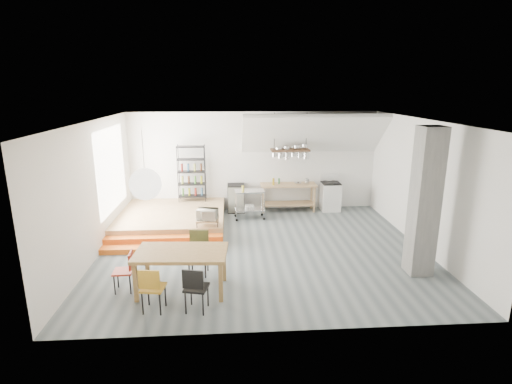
{
  "coord_description": "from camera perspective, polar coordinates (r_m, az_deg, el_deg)",
  "views": [
    {
      "loc": [
        -0.8,
        -9.32,
        3.96
      ],
      "look_at": [
        -0.11,
        0.8,
        1.28
      ],
      "focal_mm": 28.0,
      "sensor_mm": 36.0,
      "label": 1
    }
  ],
  "objects": [
    {
      "name": "stove",
      "position": [
        13.36,
        10.55,
        -0.55
      ],
      "size": [
        0.6,
        0.6,
        1.18
      ],
      "color": "white",
      "rests_on": "ground"
    },
    {
      "name": "chair_black",
      "position": [
        7.38,
        -8.69,
        -13.11
      ],
      "size": [
        0.48,
        0.48,
        0.88
      ],
      "rotation": [
        0.0,
        0.0,
        2.92
      ],
      "color": "black",
      "rests_on": "ground"
    },
    {
      "name": "chair_red",
      "position": [
        8.43,
        -18.05,
        -10.29
      ],
      "size": [
        0.39,
        0.39,
        0.82
      ],
      "rotation": [
        0.0,
        0.0,
        -1.52
      ],
      "color": "#B42C19",
      "rests_on": "ground"
    },
    {
      "name": "ceiling",
      "position": [
        9.38,
        1.03,
        10.16
      ],
      "size": [
        8.0,
        7.0,
        0.02
      ],
      "primitive_type": "cube",
      "color": "white",
      "rests_on": "wall_back"
    },
    {
      "name": "rolling_cart",
      "position": [
        12.25,
        -0.93,
        -1.22
      ],
      "size": [
        0.94,
        0.57,
        0.9
      ],
      "rotation": [
        0.0,
        0.0,
        0.06
      ],
      "color": "silver",
      "rests_on": "ground"
    },
    {
      "name": "wall_back",
      "position": [
        13.05,
        -0.31,
        4.39
      ],
      "size": [
        8.0,
        0.04,
        3.2
      ],
      "primitive_type": "cube",
      "color": "silver",
      "rests_on": "ground"
    },
    {
      "name": "microwave_shelf",
      "position": [
        10.64,
        -6.93,
        -4.01
      ],
      "size": [
        0.6,
        0.4,
        0.16
      ],
      "color": "#A47F52",
      "rests_on": "platform"
    },
    {
      "name": "step_lower",
      "position": [
        10.28,
        -13.23,
        -7.86
      ],
      "size": [
        3.0,
        0.35,
        0.13
      ],
      "primitive_type": "cube",
      "color": "orange",
      "rests_on": "ground"
    },
    {
      "name": "slope_ceiling",
      "position": [
        12.57,
        8.16,
        8.21
      ],
      "size": [
        4.4,
        1.44,
        1.32
      ],
      "primitive_type": "cube",
      "rotation": [
        -0.73,
        0.0,
        0.0
      ],
      "color": "white",
      "rests_on": "wall_back"
    },
    {
      "name": "paper_lantern",
      "position": [
        7.73,
        -15.52,
        1.1
      ],
      "size": [
        0.6,
        0.6,
        0.6
      ],
      "primitive_type": "sphere",
      "color": "white",
      "rests_on": "ceiling"
    },
    {
      "name": "concrete_column",
      "position": [
        9.13,
        22.95,
        -1.37
      ],
      "size": [
        0.5,
        0.5,
        3.2
      ],
      "primitive_type": "cube",
      "color": "slate",
      "rests_on": "ground"
    },
    {
      "name": "chair_mustard",
      "position": [
        7.53,
        -14.68,
        -12.85
      ],
      "size": [
        0.45,
        0.45,
        0.88
      ],
      "rotation": [
        0.0,
        0.0,
        3.0
      ],
      "color": "#B27F1E",
      "rests_on": "ground"
    },
    {
      "name": "chair_olive",
      "position": [
        8.81,
        -8.2,
        -7.98
      ],
      "size": [
        0.47,
        0.47,
        0.95
      ],
      "rotation": [
        0.0,
        0.0,
        -0.09
      ],
      "color": "brown",
      "rests_on": "ground"
    },
    {
      "name": "floor",
      "position": [
        10.15,
        0.95,
        -8.15
      ],
      "size": [
        8.0,
        8.0,
        0.0
      ],
      "primitive_type": "plane",
      "color": "#535C60",
      "rests_on": "ground"
    },
    {
      "name": "mini_fridge",
      "position": [
        13.0,
        -2.88,
        -0.86
      ],
      "size": [
        0.53,
        0.53,
        0.91
      ],
      "primitive_type": "cube",
      "color": "black",
      "rests_on": "ground"
    },
    {
      "name": "dining_table",
      "position": [
        8.05,
        -10.64,
        -8.92
      ],
      "size": [
        1.84,
        1.11,
        0.85
      ],
      "rotation": [
        0.0,
        0.0,
        -0.06
      ],
      "color": "brown",
      "rests_on": "ground"
    },
    {
      "name": "window_pane",
      "position": [
        11.48,
        -19.93,
        3.06
      ],
      "size": [
        0.02,
        2.5,
        2.2
      ],
      "primitive_type": "cube",
      "color": "white",
      "rests_on": "wall_left"
    },
    {
      "name": "pot_rack",
      "position": [
        12.55,
        5.02,
        5.65
      ],
      "size": [
        1.2,
        0.5,
        1.43
      ],
      "color": "#3C2918",
      "rests_on": "ceiling"
    },
    {
      "name": "wall_left",
      "position": [
        10.13,
        -22.19,
        0.21
      ],
      "size": [
        0.04,
        7.0,
        3.2
      ],
      "primitive_type": "cube",
      "color": "silver",
      "rests_on": "ground"
    },
    {
      "name": "platform",
      "position": [
        12.04,
        -11.83,
        -3.72
      ],
      "size": [
        3.0,
        3.0,
        0.4
      ],
      "primitive_type": "cube",
      "color": "#A47F52",
      "rests_on": "ground"
    },
    {
      "name": "bowl",
      "position": [
        12.97,
        6.0,
        1.24
      ],
      "size": [
        0.27,
        0.27,
        0.06
      ],
      "primitive_type": "imported",
      "rotation": [
        0.0,
        0.0,
        0.2
      ],
      "color": "silver",
      "rests_on": "kitchen_counter"
    },
    {
      "name": "kitchen_counter",
      "position": [
        13.04,
        4.62,
        -0.06
      ],
      "size": [
        1.8,
        0.6,
        0.91
      ],
      "color": "#A47F52",
      "rests_on": "ground"
    },
    {
      "name": "microwave",
      "position": [
        10.59,
        -6.96,
        -3.17
      ],
      "size": [
        0.59,
        0.46,
        0.29
      ],
      "primitive_type": "imported",
      "rotation": [
        0.0,
        0.0,
        -0.22
      ],
      "color": "beige",
      "rests_on": "microwave_shelf"
    },
    {
      "name": "wall_right",
      "position": [
        10.74,
        22.77,
        0.94
      ],
      "size": [
        0.04,
        7.0,
        3.2
      ],
      "primitive_type": "cube",
      "color": "silver",
      "rests_on": "ground"
    },
    {
      "name": "step_upper",
      "position": [
        10.58,
        -12.96,
        -6.8
      ],
      "size": [
        3.0,
        0.35,
        0.27
      ],
      "primitive_type": "cube",
      "color": "orange",
      "rests_on": "ground"
    },
    {
      "name": "wire_shelving",
      "position": [
        12.85,
        -9.18,
        2.78
      ],
      "size": [
        0.88,
        0.38,
        1.8
      ],
      "color": "black",
      "rests_on": "platform"
    }
  ]
}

